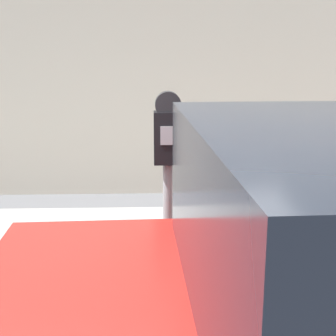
# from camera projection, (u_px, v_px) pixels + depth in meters

# --- Properties ---
(sidewalk) EXTENTS (24.00, 2.80, 0.12)m
(sidewalk) POSITION_uv_depth(u_px,v_px,m) (118.00, 259.00, 4.55)
(sidewalk) COLOR #9E9B96
(sidewalk) RESTS_ON ground_plane
(building_facade) EXTENTS (24.00, 0.30, 5.12)m
(building_facade) POSITION_uv_depth(u_px,v_px,m) (127.00, 12.00, 6.43)
(building_facade) COLOR beige
(building_facade) RESTS_ON ground_plane
(parking_meter) EXTENTS (0.19, 0.15, 1.64)m
(parking_meter) POSITION_uv_depth(u_px,v_px,m) (168.00, 165.00, 3.22)
(parking_meter) COLOR gray
(parking_meter) RESTS_ON sidewalk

